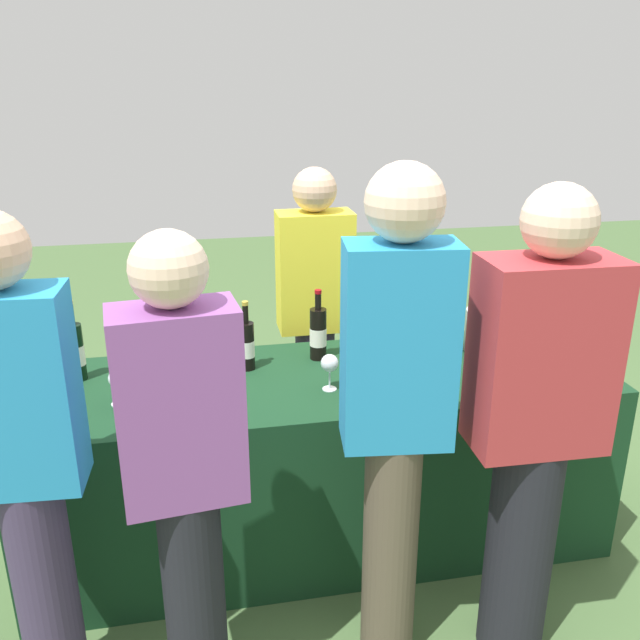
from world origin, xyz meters
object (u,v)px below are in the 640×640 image
(guest_0, at_px, (23,455))
(guest_2, at_px, (396,407))
(wine_bottle_4, at_px, (454,328))
(wine_bottle_3, at_px, (318,333))
(wine_glass_1, at_px, (162,388))
(wine_glass_4, at_px, (500,362))
(server_pouring, at_px, (315,312))
(wine_glass_3, at_px, (330,364))
(wine_bottle_1, at_px, (183,350))
(wine_bottle_2, at_px, (247,345))
(wine_glass_2, at_px, (212,384))
(guest_3, at_px, (535,423))
(menu_board, at_px, (407,355))
(wine_glass_0, at_px, (117,380))
(guest_1, at_px, (184,469))
(ice_bucket, at_px, (488,330))
(wine_bottle_0, at_px, (76,351))

(guest_0, bearing_deg, guest_2, 1.28)
(wine_bottle_4, bearing_deg, wine_bottle_3, 174.62)
(wine_glass_1, relative_size, wine_glass_4, 0.93)
(wine_glass_1, height_order, server_pouring, server_pouring)
(wine_glass_3, bearing_deg, wine_bottle_1, 155.75)
(wine_bottle_2, height_order, wine_bottle_3, wine_bottle_3)
(wine_glass_2, distance_m, guest_3, 1.15)
(wine_bottle_2, distance_m, menu_board, 1.54)
(wine_bottle_4, relative_size, server_pouring, 0.21)
(wine_bottle_1, height_order, wine_glass_4, wine_bottle_1)
(wine_glass_2, relative_size, server_pouring, 0.09)
(guest_3, bearing_deg, server_pouring, 110.88)
(guest_0, relative_size, menu_board, 2.30)
(wine_glass_1, relative_size, guest_2, 0.07)
(wine_glass_1, bearing_deg, wine_bottle_3, 28.75)
(wine_glass_0, height_order, server_pouring, server_pouring)
(wine_glass_2, xyz_separation_m, guest_1, (-0.10, -0.55, -0.01))
(wine_glass_1, height_order, wine_glass_2, wine_glass_2)
(ice_bucket, relative_size, guest_0, 0.12)
(wine_glass_3, bearing_deg, wine_glass_1, -176.04)
(wine_bottle_4, height_order, wine_glass_4, wine_bottle_4)
(guest_0, relative_size, guest_3, 0.98)
(wine_bottle_2, bearing_deg, wine_glass_4, -18.71)
(wine_bottle_3, distance_m, wine_glass_2, 0.62)
(wine_bottle_0, relative_size, guest_1, 0.21)
(wine_glass_3, xyz_separation_m, guest_2, (0.10, -0.55, 0.08))
(wine_bottle_3, xyz_separation_m, wine_glass_0, (-0.83, -0.29, -0.02))
(wine_bottle_1, bearing_deg, wine_bottle_3, 6.08)
(wine_bottle_2, relative_size, wine_bottle_4, 0.93)
(ice_bucket, relative_size, guest_3, 0.12)
(wine_bottle_3, bearing_deg, wine_glass_1, -151.25)
(wine_bottle_2, relative_size, wine_glass_0, 2.14)
(guest_1, bearing_deg, wine_bottle_3, 51.62)
(wine_bottle_1, distance_m, guest_1, 0.88)
(wine_glass_4, bearing_deg, menu_board, 87.32)
(wine_glass_4, bearing_deg, wine_glass_3, 174.08)
(wine_bottle_0, distance_m, guest_1, 1.01)
(wine_glass_3, height_order, wine_glass_4, wine_glass_3)
(wine_bottle_0, height_order, wine_bottle_3, wine_bottle_0)
(wine_glass_1, distance_m, ice_bucket, 1.46)
(wine_glass_3, relative_size, guest_1, 0.09)
(wine_bottle_4, relative_size, wine_glass_0, 2.29)
(server_pouring, xyz_separation_m, guest_3, (0.48, -1.34, 0.05))
(wine_bottle_3, bearing_deg, guest_2, -84.34)
(guest_3, height_order, menu_board, guest_3)
(wine_glass_3, relative_size, guest_3, 0.09)
(wine_bottle_2, relative_size, menu_board, 0.42)
(server_pouring, relative_size, menu_board, 2.19)
(wine_glass_0, xyz_separation_m, guest_3, (1.37, -0.63, 0.02))
(wine_bottle_4, distance_m, server_pouring, 0.72)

